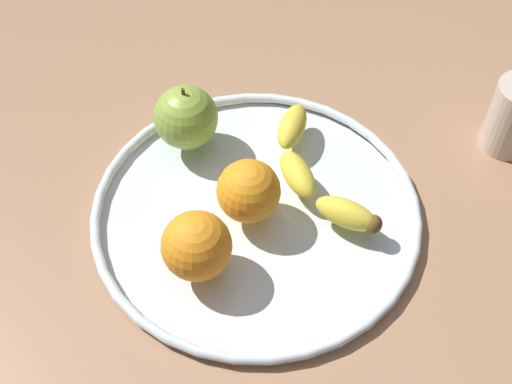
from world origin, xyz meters
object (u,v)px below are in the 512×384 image
Objects in this scene: banana at (314,172)px; fruit_bowl at (256,212)px; orange_front_right at (251,194)px; orange_back_right at (197,246)px; apple at (186,117)px.

fruit_bowl is at bearing -82.23° from banana.
banana is (-0.51, 8.08, 2.53)cm from fruit_bowl.
orange_front_right is at bearing -79.50° from banana.
banana is 2.95× the size of orange_back_right.
fruit_bowl is at bearing 117.32° from orange_front_right.
fruit_bowl is 5.30× the size of orange_front_right.
orange_front_right reaches higher than fruit_bowl.
orange_back_right is 1.04× the size of orange_front_right.
banana is 3.08× the size of orange_front_right.
orange_back_right reaches higher than orange_front_right.
fruit_bowl is 4.46× the size of apple.
fruit_bowl is 5.08× the size of orange_back_right.
orange_back_right is at bearing -65.73° from orange_front_right.
orange_front_right is at bearing -62.68° from fruit_bowl.
fruit_bowl is 11.38cm from orange_back_right.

